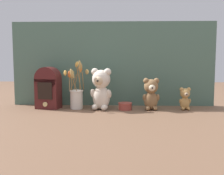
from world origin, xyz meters
name	(u,v)px	position (x,y,z in m)	size (l,w,h in m)	color
ground_plane	(112,110)	(0.00, 0.00, 0.00)	(4.00, 4.00, 0.00)	brown
backdrop_wall	(113,64)	(0.00, 0.17, 0.29)	(1.40, 0.02, 0.58)	#4C6B5B
teddy_bear_large	(101,88)	(-0.07, 0.00, 0.14)	(0.15, 0.13, 0.27)	beige
teddy_bear_medium	(151,93)	(0.25, 0.00, 0.11)	(0.11, 0.10, 0.21)	olive
teddy_bear_small	(185,98)	(0.47, 0.02, 0.08)	(0.08, 0.07, 0.14)	tan
flower_vase	(76,94)	(-0.23, 0.03, 0.10)	(0.16, 0.14, 0.32)	silver
vintage_radio	(48,87)	(-0.42, 0.03, 0.14)	(0.17, 0.12, 0.27)	#4C1919
decorative_tin_tall	(125,106)	(0.09, 0.00, 0.02)	(0.09, 0.09, 0.05)	#993D33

